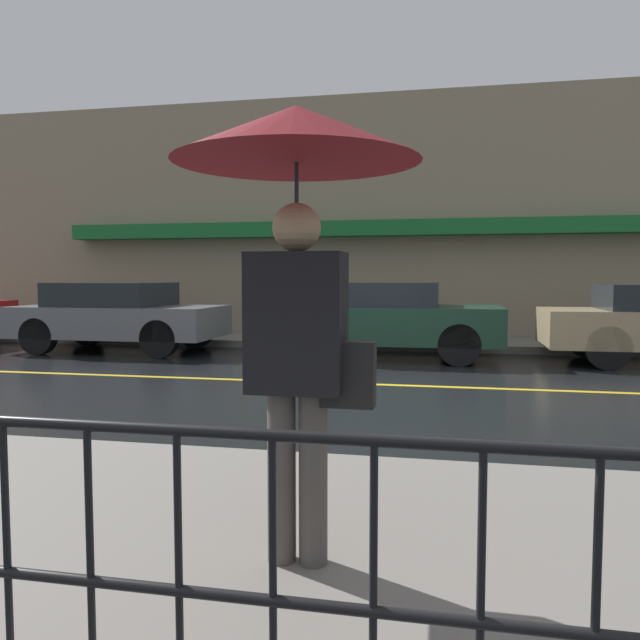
# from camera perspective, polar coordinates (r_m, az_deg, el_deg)

# --- Properties ---
(ground_plane) EXTENTS (80.00, 80.00, 0.00)m
(ground_plane) POSITION_cam_1_polar(r_m,az_deg,el_deg) (8.68, 6.26, -5.94)
(ground_plane) COLOR black
(sidewalk_near) EXTENTS (28.00, 3.14, 0.15)m
(sidewalk_near) POSITION_cam_1_polar(r_m,az_deg,el_deg) (3.41, -2.87, -20.53)
(sidewalk_near) COLOR slate
(sidewalk_near) RESTS_ON ground_plane
(sidewalk_far) EXTENTS (28.00, 2.16, 0.15)m
(sidewalk_far) POSITION_cam_1_polar(r_m,az_deg,el_deg) (13.63, 8.21, -2.04)
(sidewalk_far) COLOR slate
(sidewalk_far) RESTS_ON ground_plane
(lane_marking) EXTENTS (25.20, 0.12, 0.01)m
(lane_marking) POSITION_cam_1_polar(r_m,az_deg,el_deg) (8.68, 6.26, -5.91)
(lane_marking) COLOR gold
(lane_marking) RESTS_ON ground_plane
(building_storefront) EXTENTS (28.00, 0.85, 5.73)m
(building_storefront) POSITION_cam_1_polar(r_m,az_deg,el_deg) (14.82, 8.59, 9.19)
(building_storefront) COLOR gray
(building_storefront) RESTS_ON ground_plane
(railing_foreground) EXTENTS (12.00, 0.04, 0.91)m
(railing_foreground) POSITION_cam_1_polar(r_m,az_deg,el_deg) (2.02, -12.83, -18.83)
(railing_foreground) COLOR black
(railing_foreground) RESTS_ON sidewalk_near
(pedestrian) EXTENTS (1.13, 1.13, 2.11)m
(pedestrian) POSITION_cam_1_polar(r_m,az_deg,el_deg) (2.88, -2.06, 11.29)
(pedestrian) COLOR #4C4742
(pedestrian) RESTS_ON sidewalk_near
(car_grey) EXTENTS (4.03, 1.90, 1.38)m
(car_grey) POSITION_cam_1_polar(r_m,az_deg,el_deg) (13.11, -17.97, 0.43)
(car_grey) COLOR slate
(car_grey) RESTS_ON ground_plane
(car_dark_green) EXTENTS (4.01, 1.81, 1.39)m
(car_dark_green) POSITION_cam_1_polar(r_m,az_deg,el_deg) (11.46, 6.17, 0.16)
(car_dark_green) COLOR #193828
(car_dark_green) RESTS_ON ground_plane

